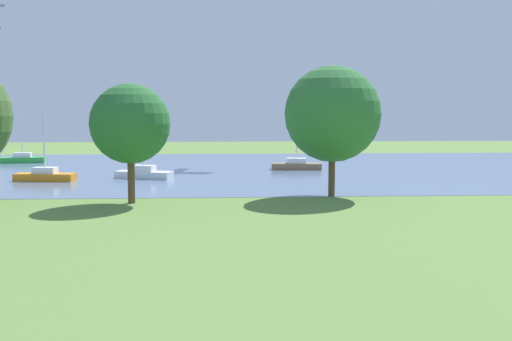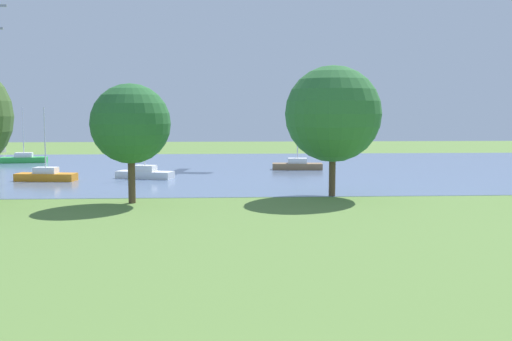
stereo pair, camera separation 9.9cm
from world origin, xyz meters
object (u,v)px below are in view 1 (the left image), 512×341
Objects in this scene: sailboat_green at (23,159)px; tree_mid_shore at (332,114)px; sailboat_orange at (45,175)px; tree_west_far at (130,124)px; sailboat_white at (144,173)px; sailboat_brown at (296,165)px.

sailboat_green is 40.26m from tree_mid_shore.
tree_west_far is at bearing -54.32° from sailboat_orange.
sailboat_white is (7.80, 1.28, 0.00)m from sailboat_orange.
sailboat_orange is (-21.56, -8.16, 0.00)m from sailboat_brown.
sailboat_white is at bearing -46.76° from sailboat_green.
sailboat_green is (-7.45, 17.49, 0.00)m from sailboat_orange.
sailboat_green is at bearing 162.17° from sailboat_brown.
tree_mid_shore is at bearing -39.04° from sailboat_white.
sailboat_white is 0.83× the size of tree_west_far.
sailboat_orange is at bearing -159.26° from sailboat_brown.
sailboat_brown is at bearing 26.58° from sailboat_white.
sailboat_brown is 18.76m from tree_mid_shore.
sailboat_green is at bearing 118.63° from tree_west_far.
tree_mid_shore reaches higher than sailboat_green.
tree_mid_shore is at bearing -89.84° from sailboat_brown.
tree_mid_shore is at bearing -24.66° from sailboat_orange.
tree_west_far is (0.95, -13.46, 4.42)m from sailboat_white.
sailboat_green reaches higher than sailboat_orange.
sailboat_orange is 7.90m from sailboat_white.
sailboat_green is 0.70× the size of tree_mid_shore.
sailboat_orange is 15.63m from tree_west_far.
sailboat_orange is 0.81× the size of tree_west_far.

